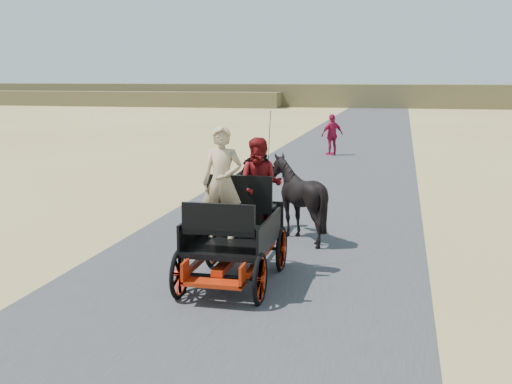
% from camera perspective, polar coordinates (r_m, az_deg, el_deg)
% --- Properties ---
extents(ground, '(140.00, 140.00, 0.00)m').
position_cam_1_polar(ground, '(9.10, -3.86, -10.95)').
color(ground, tan).
extents(road, '(6.00, 140.00, 0.01)m').
position_cam_1_polar(road, '(9.10, -3.86, -10.92)').
color(road, '#38383A').
rests_on(road, ground).
extents(ridge_far, '(140.00, 6.00, 2.40)m').
position_cam_1_polar(ridge_far, '(70.19, 10.94, 8.41)').
color(ridge_far, brown).
rests_on(ridge_far, ground).
extents(ridge_near, '(40.00, 4.00, 1.60)m').
position_cam_1_polar(ridge_near, '(73.70, -13.45, 8.08)').
color(ridge_near, brown).
rests_on(ridge_near, ground).
extents(carriage, '(1.30, 2.40, 0.72)m').
position_cam_1_polar(carriage, '(10.39, -1.97, -6.11)').
color(carriage, black).
rests_on(carriage, ground).
extents(horse_left, '(0.91, 2.01, 1.70)m').
position_cam_1_polar(horse_left, '(13.23, -0.98, -0.35)').
color(horse_left, black).
rests_on(horse_left, ground).
extents(horse_right, '(1.37, 1.54, 1.70)m').
position_cam_1_polar(horse_right, '(13.02, 3.73, -0.54)').
color(horse_right, black).
rests_on(horse_right, ground).
extents(driver_man, '(0.66, 0.43, 1.80)m').
position_cam_1_polar(driver_man, '(10.20, -3.03, 0.85)').
color(driver_man, tan).
rests_on(driver_man, carriage).
extents(passenger_woman, '(0.77, 0.60, 1.58)m').
position_cam_1_polar(passenger_woman, '(10.63, 0.38, 0.63)').
color(passenger_woman, '#660C0F').
rests_on(passenger_woman, carriage).
extents(pedestrian, '(1.06, 0.95, 1.73)m').
position_cam_1_polar(pedestrian, '(27.08, 6.79, 5.08)').
color(pedestrian, '#A7133A').
rests_on(pedestrian, ground).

